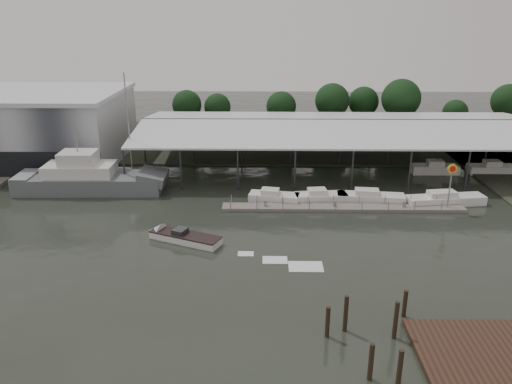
{
  "coord_description": "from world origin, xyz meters",
  "views": [
    {
      "loc": [
        5.72,
        -43.81,
        21.71
      ],
      "look_at": [
        4.92,
        8.91,
        2.5
      ],
      "focal_mm": 35.0,
      "sensor_mm": 36.0,
      "label": 1
    }
  ],
  "objects_px": {
    "grey_trawler": "(91,179)",
    "white_sailboat": "(129,178)",
    "shell_fuel_sign": "(451,178)",
    "speedboat_underway": "(180,236)"
  },
  "relations": [
    {
      "from": "grey_trawler",
      "to": "speedboat_underway",
      "type": "relative_size",
      "value": 1.06
    },
    {
      "from": "grey_trawler",
      "to": "white_sailboat",
      "type": "relative_size",
      "value": 1.29
    },
    {
      "from": "shell_fuel_sign",
      "to": "white_sailboat",
      "type": "relative_size",
      "value": 0.38
    },
    {
      "from": "shell_fuel_sign",
      "to": "speedboat_underway",
      "type": "height_order",
      "value": "shell_fuel_sign"
    },
    {
      "from": "grey_trawler",
      "to": "speedboat_underway",
      "type": "bearing_deg",
      "value": -48.01
    },
    {
      "from": "shell_fuel_sign",
      "to": "speedboat_underway",
      "type": "xyz_separation_m",
      "value": [
        -29.62,
        -8.47,
        -3.53
      ]
    },
    {
      "from": "shell_fuel_sign",
      "to": "speedboat_underway",
      "type": "distance_m",
      "value": 31.01
    },
    {
      "from": "shell_fuel_sign",
      "to": "grey_trawler",
      "type": "xyz_separation_m",
      "value": [
        -43.21,
        5.93,
        -2.35
      ]
    },
    {
      "from": "white_sailboat",
      "to": "shell_fuel_sign",
      "type": "bearing_deg",
      "value": -6.42
    },
    {
      "from": "grey_trawler",
      "to": "white_sailboat",
      "type": "height_order",
      "value": "white_sailboat"
    }
  ]
}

